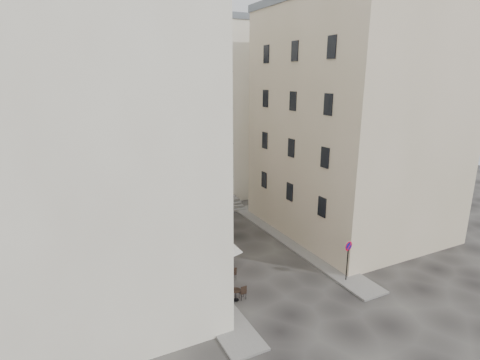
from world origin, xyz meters
TOP-DOWN VIEW (x-y plane):
  - ground at (0.00, 0.00)m, footprint 90.00×90.00m
  - sidewalk_left at (-4.50, 4.00)m, footprint 2.00×22.00m
  - sidewalk_right at (4.50, 3.00)m, footprint 2.00×18.00m
  - building_left at (-10.50, 3.00)m, footprint 12.20×16.20m
  - building_right at (10.50, 3.50)m, footprint 12.20×14.20m
  - building_back at (-1.00, 19.00)m, footprint 18.20×10.20m
  - cafe_storefront at (-4.32, 1.00)m, footprint 1.74×7.30m
  - stone_steps at (0.00, 12.57)m, footprint 9.00×3.15m
  - bollard_near at (-3.25, -1.00)m, footprint 0.12×0.12m
  - bollard_mid at (-3.25, 2.50)m, footprint 0.12×0.12m
  - bollard_far at (-3.25, 6.00)m, footprint 0.12×0.12m
  - no_parking_sign at (4.10, -3.73)m, footprint 0.63×0.15m
  - bistro_table_a at (-3.18, -2.47)m, footprint 1.25×0.59m
  - bistro_table_b at (-2.76, -0.26)m, footprint 1.25×0.59m
  - bistro_table_c at (-2.93, 2.15)m, footprint 1.26×0.59m
  - bistro_table_d at (-2.90, 2.51)m, footprint 1.23×0.58m
  - bistro_table_e at (-3.23, 3.96)m, footprint 1.38×0.65m
  - pedestrian at (-2.58, 2.27)m, footprint 0.80×0.72m

SIDE VIEW (x-z plane):
  - ground at x=0.00m, z-range 0.00..0.00m
  - sidewalk_left at x=-4.50m, z-range 0.00..0.12m
  - sidewalk_right at x=4.50m, z-range 0.00..0.12m
  - stone_steps at x=0.00m, z-range 0.00..0.80m
  - bistro_table_d at x=-2.90m, z-range 0.01..0.88m
  - bistro_table_a at x=-3.18m, z-range 0.01..0.89m
  - bistro_table_b at x=-2.76m, z-range 0.01..0.89m
  - bistro_table_c at x=-2.93m, z-range 0.01..0.89m
  - bistro_table_e at x=-3.23m, z-range 0.01..0.98m
  - bollard_near at x=-3.25m, z-range 0.04..1.02m
  - bollard_mid at x=-3.25m, z-range 0.04..1.02m
  - bollard_far at x=-3.25m, z-range 0.04..1.02m
  - pedestrian at x=-2.58m, z-range 0.00..1.83m
  - cafe_storefront at x=-4.32m, z-range 0.13..3.63m
  - no_parking_sign at x=4.10m, z-range 0.58..3.38m
  - building_right at x=10.50m, z-range 0.01..18.61m
  - building_back at x=-1.00m, z-range 0.01..18.61m
  - building_left at x=-10.50m, z-range 0.01..20.61m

